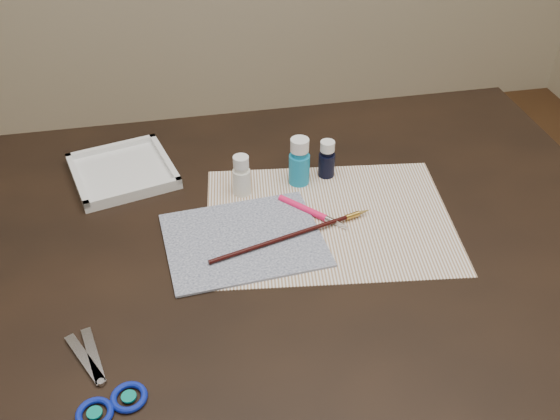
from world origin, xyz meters
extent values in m
cube|color=black|center=(0.00, 0.00, 0.38)|extent=(1.30, 0.90, 0.75)
cube|color=white|center=(0.09, 0.02, 0.75)|extent=(0.49, 0.39, 0.00)
cube|color=#101938|center=(-0.07, -0.01, 0.75)|extent=(0.29, 0.24, 0.00)
cylinder|color=white|center=(-0.05, 0.13, 0.79)|extent=(0.04, 0.04, 0.08)
cylinder|color=#1588B6|center=(0.07, 0.14, 0.80)|extent=(0.04, 0.04, 0.10)
cylinder|color=black|center=(0.13, 0.16, 0.79)|extent=(0.04, 0.04, 0.08)
cube|color=white|center=(-0.27, 0.24, 0.76)|extent=(0.23, 0.23, 0.02)
camera|label=1|loc=(-0.17, -0.84, 1.46)|focal=40.00mm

